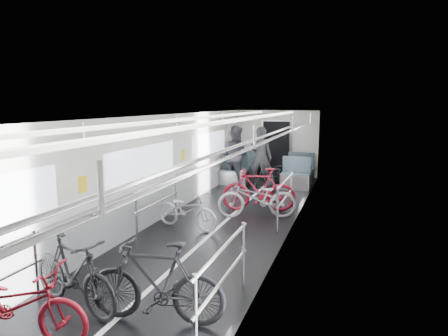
# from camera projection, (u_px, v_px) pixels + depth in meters

# --- Properties ---
(car_shell) EXTENTS (3.02, 14.01, 2.41)m
(car_shell) POSITION_uv_depth(u_px,v_px,m) (235.00, 167.00, 9.63)
(car_shell) COLOR black
(car_shell) RESTS_ON ground
(bike_left_near) EXTENTS (1.82, 0.90, 0.92)m
(bike_left_near) POSITION_uv_depth(u_px,v_px,m) (15.00, 305.00, 4.42)
(bike_left_near) COLOR maroon
(bike_left_near) RESTS_ON floor
(bike_left_mid) EXTENTS (1.75, 0.96, 1.01)m
(bike_left_mid) POSITION_uv_depth(u_px,v_px,m) (73.00, 273.00, 5.13)
(bike_left_mid) COLOR black
(bike_left_mid) RESTS_ON floor
(bike_left_far) EXTENTS (1.64, 0.90, 0.81)m
(bike_left_far) POSITION_uv_depth(u_px,v_px,m) (187.00, 210.00, 8.50)
(bike_left_far) COLOR #B7B5BB
(bike_left_far) RESTS_ON floor
(bike_right_near) EXTENTS (1.79, 0.73, 1.04)m
(bike_right_near) POSITION_uv_depth(u_px,v_px,m) (156.00, 282.00, 4.83)
(bike_right_near) COLOR black
(bike_right_near) RESTS_ON floor
(bike_right_mid) EXTENTS (1.94, 1.17, 0.96)m
(bike_right_mid) POSITION_uv_depth(u_px,v_px,m) (257.00, 198.00, 9.27)
(bike_right_mid) COLOR #BCBCC1
(bike_right_mid) RESTS_ON floor
(bike_right_far) EXTENTS (1.89, 0.91, 1.09)m
(bike_right_far) POSITION_uv_depth(u_px,v_px,m) (259.00, 190.00, 9.86)
(bike_right_far) COLOR maroon
(bike_right_far) RESTS_ON floor
(bike_aisle) EXTENTS (0.65, 1.60, 0.82)m
(bike_aisle) POSITION_uv_depth(u_px,v_px,m) (276.00, 176.00, 12.44)
(bike_aisle) COLOR black
(bike_aisle) RESTS_ON floor
(person_standing) EXTENTS (0.72, 0.48, 1.94)m
(person_standing) POSITION_uv_depth(u_px,v_px,m) (261.00, 157.00, 12.50)
(person_standing) COLOR black
(person_standing) RESTS_ON floor
(person_seated) EXTENTS (1.11, 0.97, 1.93)m
(person_seated) POSITION_uv_depth(u_px,v_px,m) (235.00, 156.00, 13.01)
(person_seated) COLOR #2F2E36
(person_seated) RESTS_ON floor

